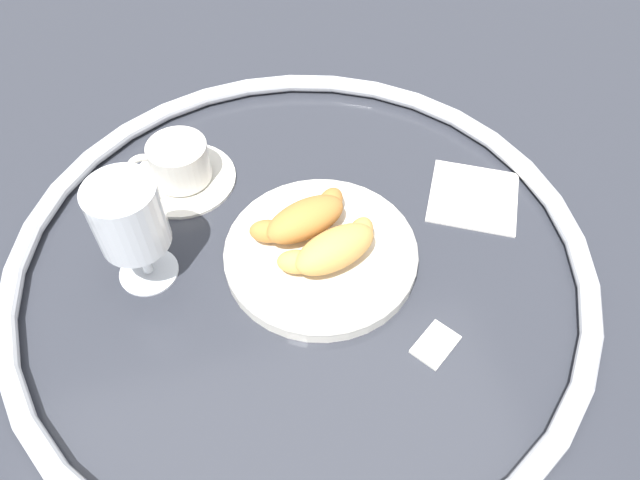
# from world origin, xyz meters

# --- Properties ---
(ground_plane) EXTENTS (2.20, 2.20, 0.00)m
(ground_plane) POSITION_xyz_m (0.00, 0.00, 0.00)
(ground_plane) COLOR #2D3038
(table_chrome_rim) EXTENTS (0.68, 0.68, 0.02)m
(table_chrome_rim) POSITION_xyz_m (0.00, 0.00, 0.01)
(table_chrome_rim) COLOR silver
(table_chrome_rim) RESTS_ON ground_plane
(pastry_plate) EXTENTS (0.23, 0.23, 0.02)m
(pastry_plate) POSITION_xyz_m (0.02, 0.00, 0.01)
(pastry_plate) COLOR silver
(pastry_plate) RESTS_ON ground_plane
(croissant_large) EXTENTS (0.13, 0.09, 0.04)m
(croissant_large) POSITION_xyz_m (0.03, -0.02, 0.04)
(croissant_large) COLOR #D6994C
(croissant_large) RESTS_ON pastry_plate
(croissant_small) EXTENTS (0.13, 0.09, 0.04)m
(croissant_small) POSITION_xyz_m (0.01, 0.03, 0.04)
(croissant_small) COLOR #BC7A38
(croissant_small) RESTS_ON pastry_plate
(coffee_cup_near) EXTENTS (0.14, 0.14, 0.06)m
(coffee_cup_near) POSITION_xyz_m (-0.12, 0.17, 0.03)
(coffee_cup_near) COLOR silver
(coffee_cup_near) RESTS_ON ground_plane
(juice_glass_left) EXTENTS (0.08, 0.08, 0.14)m
(juice_glass_left) POSITION_xyz_m (-0.17, 0.03, 0.09)
(juice_glass_left) COLOR white
(juice_glass_left) RESTS_ON ground_plane
(sugar_packet) EXTENTS (0.06, 0.06, 0.01)m
(sugar_packet) POSITION_xyz_m (0.11, -0.14, 0.00)
(sugar_packet) COLOR white
(sugar_packet) RESTS_ON ground_plane
(folded_napkin) EXTENTS (0.15, 0.15, 0.01)m
(folded_napkin) POSITION_xyz_m (0.24, 0.04, 0.00)
(folded_napkin) COLOR silver
(folded_napkin) RESTS_ON ground_plane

